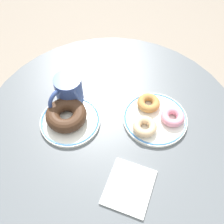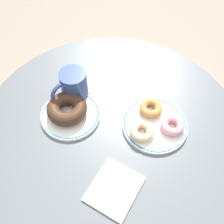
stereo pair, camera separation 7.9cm
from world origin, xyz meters
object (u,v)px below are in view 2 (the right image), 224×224
object	(u,v)px
cafe_table	(111,159)
donut_old_fashioned	(151,108)
donut_pink_frosted	(172,125)
coffee_mug	(73,86)
plate_left	(71,115)
donut_chocolate	(67,109)
plate_right	(155,125)
donut_glazed	(142,130)
paper_napkin	(114,189)

from	to	relation	value
cafe_table	donut_old_fashioned	bearing A→B (deg)	42.87
donut_pink_frosted	coffee_mug	size ratio (longest dim) A/B	0.57
plate_left	cafe_table	bearing A→B (deg)	10.58
donut_chocolate	donut_pink_frosted	bearing A→B (deg)	14.06
donut_pink_frosted	coffee_mug	bearing A→B (deg)	-179.67
plate_right	donut_glazed	size ratio (longest dim) A/B	2.76
cafe_table	plate_right	xyz separation A→B (m)	(0.12, 0.05, 0.24)
coffee_mug	donut_pink_frosted	bearing A→B (deg)	0.33
cafe_table	plate_left	bearing A→B (deg)	-169.42
plate_left	plate_right	distance (m)	0.26
cafe_table	donut_chocolate	size ratio (longest dim) A/B	6.58
cafe_table	coffee_mug	world-z (taller)	coffee_mug
donut_glazed	donut_pink_frosted	bearing A→B (deg)	33.88
plate_left	donut_glazed	bearing A→B (deg)	7.05
donut_pink_frosted	donut_glazed	xyz separation A→B (m)	(-0.07, -0.05, 0.00)
donut_chocolate	coffee_mug	bearing A→B (deg)	103.78
donut_pink_frosted	donut_old_fashioned	xyz separation A→B (m)	(-0.08, 0.03, 0.00)
paper_napkin	cafe_table	bearing A→B (deg)	116.96
plate_right	donut_chocolate	world-z (taller)	donut_chocolate
plate_left	donut_old_fashioned	bearing A→B (deg)	26.97
plate_left	coffee_mug	size ratio (longest dim) A/B	1.47
paper_napkin	donut_old_fashioned	bearing A→B (deg)	89.20
donut_old_fashioned	paper_napkin	size ratio (longest dim) A/B	0.53
cafe_table	donut_chocolate	world-z (taller)	donut_chocolate
donut_chocolate	coffee_mug	distance (m)	0.08
cafe_table	coffee_mug	xyz separation A→B (m)	(-0.15, 0.05, 0.29)
donut_pink_frosted	coffee_mug	xyz separation A→B (m)	(-0.32, -0.00, 0.03)
paper_napkin	coffee_mug	size ratio (longest dim) A/B	1.09
donut_old_fashioned	coffee_mug	size ratio (longest dim) A/B	0.57
cafe_table	donut_old_fashioned	xyz separation A→B (m)	(0.09, 0.09, 0.26)
plate_left	donut_glazed	size ratio (longest dim) A/B	2.56
donut_old_fashioned	donut_glazed	world-z (taller)	same
donut_glazed	donut_old_fashioned	bearing A→B (deg)	92.46
donut_pink_frosted	cafe_table	bearing A→B (deg)	-162.54
plate_right	donut_old_fashioned	bearing A→B (deg)	125.23
donut_glazed	coffee_mug	bearing A→B (deg)	169.09
plate_left	donut_pink_frosted	xyz separation A→B (m)	(0.29, 0.08, 0.02)
donut_chocolate	coffee_mug	world-z (taller)	coffee_mug
plate_left	donut_pink_frosted	world-z (taller)	donut_pink_frosted
plate_left	donut_chocolate	distance (m)	0.03
donut_chocolate	cafe_table	bearing A→B (deg)	9.48
donut_old_fashioned	donut_pink_frosted	bearing A→B (deg)	-23.35
cafe_table	plate_left	size ratio (longest dim) A/B	4.43
plate_left	donut_old_fashioned	distance (m)	0.24
plate_right	donut_pink_frosted	distance (m)	0.05
plate_left	donut_old_fashioned	xyz separation A→B (m)	(0.22, 0.11, 0.02)
donut_glazed	paper_napkin	distance (m)	0.18
donut_old_fashioned	plate_right	bearing A→B (deg)	-54.77
plate_right	donut_pink_frosted	size ratio (longest dim) A/B	2.76
plate_left	paper_napkin	distance (m)	0.26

